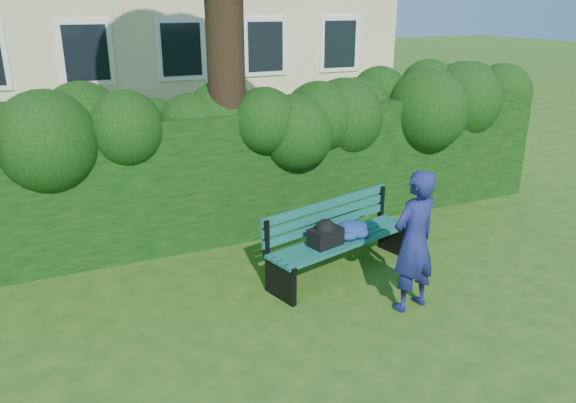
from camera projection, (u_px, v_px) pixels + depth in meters
name	position (u px, v px, depth m)	size (l,w,h in m)	color
ground	(310.00, 295.00, 6.49)	(80.00, 80.00, 0.00)	#245316
hedge	(242.00, 171.00, 8.07)	(10.00, 1.00, 1.80)	black
park_bench	(340.00, 236.00, 6.86)	(2.12, 1.06, 0.89)	#0E4548
man_reading	(414.00, 241.00, 5.97)	(0.58, 0.38, 1.58)	navy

